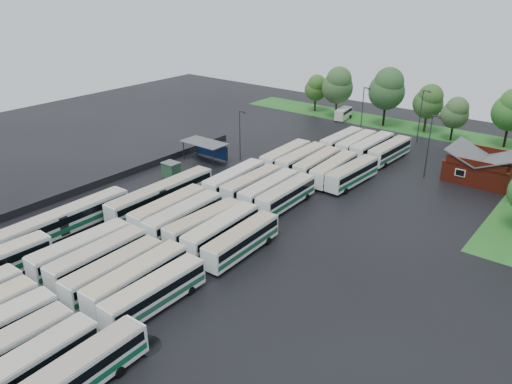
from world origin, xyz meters
The scene contains 49 objects.
ground centered at (0.00, 0.00, 0.00)m, with size 160.00×160.00×0.00m, color black.
brick_building centered at (24.00, 42.77, 1.87)m, with size 10.07×8.60×5.39m.
wash_shed centered at (-17.20, 22.02, 2.99)m, with size 8.20×4.20×3.58m.
utility_hut centered at (-16.20, 12.60, 1.32)m, with size 2.70×2.20×2.62m.
grass_strip_north centered at (2.00, 64.80, 0.01)m, with size 80.00×10.00×0.01m, color #24661F.
west_fence centered at (-22.20, 8.00, 0.60)m, with size 0.10×50.00×1.20m, color #2D2D30.
bus_r0c3 centered at (5.23, -26.23, 1.85)m, with size 2.72×12.12×3.36m.
bus_r0c4 centered at (8.54, -25.97, 1.87)m, with size 2.92×12.30×3.40m.
bus_r1c0 centered at (-4.32, -12.23, 1.88)m, with size 2.81×12.30×3.41m.
bus_r1c1 centered at (-1.33, -12.10, 1.85)m, with size 2.85×12.15×3.37m.
bus_r1c2 centered at (2.17, -12.62, 1.83)m, with size 2.86×12.03×3.33m.
bus_r1c3 centered at (5.30, -12.08, 1.90)m, with size 3.12×12.51×3.45m.
bus_r1c4 centered at (8.48, -12.51, 1.81)m, with size 2.53×11.85×3.30m.
bus_r2c0 centered at (-4.28, 1.25, 1.90)m, with size 3.03×12.47×3.45m.
bus_r2c1 centered at (-1.21, 1.00, 1.90)m, with size 3.04×12.52×3.46m.
bus_r2c2 centered at (2.14, 1.26, 1.82)m, with size 2.99×12.00×3.31m.
bus_r2c3 centered at (5.07, 1.27, 1.87)m, with size 3.19×12.35×3.41m.
bus_r2c4 centered at (8.55, 0.90, 1.82)m, with size 2.96×11.96×3.31m.
bus_r3c0 centered at (-4.24, 14.70, 1.91)m, with size 3.29×12.62×3.48m.
bus_r3c1 centered at (-1.14, 15.04, 1.82)m, with size 2.62×11.90×3.31m.
bus_r3c2 centered at (2.16, 14.94, 1.84)m, with size 2.87×12.09×3.35m.
bus_r3c3 centered at (5.10, 15.06, 1.81)m, with size 2.83×11.88×3.29m.
bus_r4c0 centered at (-4.29, 28.34, 1.87)m, with size 3.03×12.31×3.40m.
bus_r4c1 centered at (-1.16, 28.63, 1.88)m, with size 2.71×12.29×3.41m.
bus_r4c2 centered at (1.96, 28.55, 1.82)m, with size 3.05×11.98×3.31m.
bus_r4c3 centered at (5.35, 28.17, 1.85)m, with size 3.16×12.19×3.36m.
bus_r4c4 centered at (8.59, 28.26, 1.84)m, with size 3.15×12.13×3.35m.
bus_r5c1 centered at (-1.02, 42.05, 1.81)m, with size 2.68×11.83×3.28m.
bus_r5c2 centered at (2.10, 41.94, 1.81)m, with size 2.64×11.85×3.29m.
bus_r5c3 centered at (5.13, 42.25, 1.87)m, with size 2.86×12.30×3.41m.
bus_r5c4 centered at (8.52, 42.34, 1.81)m, with size 3.02×11.91×3.29m.
artic_bus_west_b centered at (-8.99, 4.13, 1.88)m, with size 2.71×18.26×3.39m.
artic_bus_west_c centered at (-12.48, -9.18, 1.89)m, with size 2.85×18.39×3.41m.
minibus centered at (-11.57, 61.74, 1.39)m, with size 2.87×5.96×2.50m.
tree_north_0 centered at (-20.54, 64.03, 5.73)m, with size 5.40×5.38×8.92m.
tree_north_1 centered at (-13.57, 61.97, 7.59)m, with size 7.12×7.12×11.79m.
tree_north_2 centered at (-1.82, 62.42, 8.28)m, with size 7.77×7.77×12.86m.
tree_north_3 centered at (7.04, 63.54, 6.58)m, with size 6.18×6.18×10.24m.
tree_north_4 centered at (13.44, 61.00, 5.76)m, with size 5.41×5.41×8.96m.
tree_north_5 centered at (22.99, 63.21, 7.44)m, with size 6.98×6.98×11.56m.
lamp_post_ne centered at (16.65, 38.46, 6.07)m, with size 1.61×0.31×10.46m.
lamp_post_nw centered at (-12.57, 26.07, 5.28)m, with size 1.40×0.27×9.09m.
lamp_post_back_w centered at (-2.71, 53.36, 5.75)m, with size 1.53×0.30×9.91m.
lamp_post_back_e centered at (8.47, 55.91, 6.03)m, with size 1.60×0.31×10.39m.
puddle_0 centered at (0.83, -17.41, 0.00)m, with size 3.79×3.79×0.01m, color black.
puddle_1 centered at (10.18, -19.24, 0.00)m, with size 4.06×4.06×0.01m, color black.
puddle_2 centered at (-8.44, 0.75, 0.00)m, with size 8.09×8.09×0.01m, color black.
puddle_3 centered at (4.41, -1.90, 0.00)m, with size 4.74×4.74×0.01m, color black.
puddle_4 centered at (12.00, -16.97, 0.00)m, with size 3.02×3.02×0.01m, color black.
Camera 1 is at (41.90, -38.76, 30.89)m, focal length 35.00 mm.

